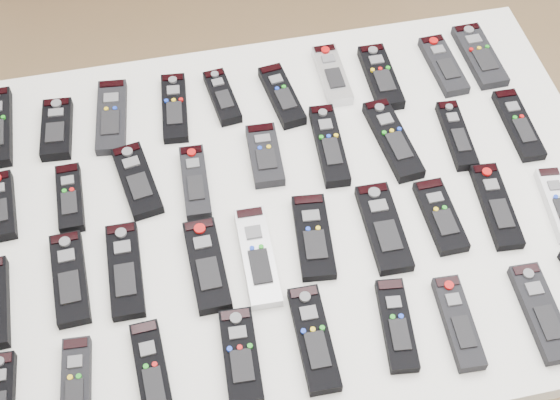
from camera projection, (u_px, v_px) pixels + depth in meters
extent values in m
plane|color=#93754A|center=(316.00, 342.00, 2.13)|extent=(4.00, 4.00, 0.00)
cube|color=white|center=(280.00, 213.00, 1.46)|extent=(1.25, 0.88, 0.04)
cylinder|color=beige|center=(24.00, 220.00, 1.92)|extent=(0.04, 0.04, 0.74)
cylinder|color=beige|center=(459.00, 147.00, 2.06)|extent=(0.04, 0.04, 0.74)
cube|color=black|center=(57.00, 129.00, 1.54)|extent=(0.07, 0.15, 0.02)
cube|color=black|center=(112.00, 117.00, 1.56)|extent=(0.08, 0.19, 0.02)
cube|color=black|center=(175.00, 108.00, 1.57)|extent=(0.07, 0.18, 0.02)
cube|color=black|center=(222.00, 97.00, 1.59)|extent=(0.06, 0.15, 0.02)
cube|color=black|center=(282.00, 96.00, 1.59)|extent=(0.07, 0.17, 0.02)
cube|color=#B7B7BC|center=(332.00, 75.00, 1.62)|extent=(0.05, 0.16, 0.02)
cube|color=black|center=(381.00, 77.00, 1.62)|extent=(0.06, 0.17, 0.02)
cube|color=black|center=(443.00, 65.00, 1.64)|extent=(0.06, 0.17, 0.02)
cube|color=black|center=(479.00, 56.00, 1.66)|extent=(0.06, 0.18, 0.02)
cube|color=black|center=(0.00, 206.00, 1.42)|extent=(0.06, 0.15, 0.02)
cube|color=black|center=(70.00, 198.00, 1.44)|extent=(0.05, 0.15, 0.02)
cube|color=black|center=(137.00, 181.00, 1.46)|extent=(0.08, 0.18, 0.02)
cube|color=black|center=(195.00, 183.00, 1.46)|extent=(0.05, 0.16, 0.02)
cube|color=black|center=(265.00, 155.00, 1.50)|extent=(0.06, 0.15, 0.02)
cube|color=black|center=(329.00, 145.00, 1.51)|extent=(0.06, 0.19, 0.02)
cube|color=black|center=(393.00, 140.00, 1.52)|extent=(0.07, 0.20, 0.02)
cube|color=black|center=(457.00, 135.00, 1.53)|extent=(0.05, 0.17, 0.02)
cube|color=black|center=(518.00, 125.00, 1.55)|extent=(0.05, 0.18, 0.02)
cube|color=black|center=(70.00, 278.00, 1.34)|extent=(0.06, 0.18, 0.02)
cube|color=black|center=(125.00, 270.00, 1.35)|extent=(0.06, 0.19, 0.02)
cube|color=black|center=(207.00, 265.00, 1.35)|extent=(0.06, 0.18, 0.02)
cube|color=#B7B7BC|center=(258.00, 256.00, 1.36)|extent=(0.06, 0.20, 0.02)
cube|color=black|center=(313.00, 237.00, 1.39)|extent=(0.08, 0.18, 0.02)
cube|color=black|center=(384.00, 228.00, 1.40)|extent=(0.07, 0.19, 0.02)
cube|color=black|center=(440.00, 216.00, 1.41)|extent=(0.06, 0.16, 0.02)
cube|color=black|center=(496.00, 206.00, 1.43)|extent=(0.06, 0.19, 0.02)
cube|color=silver|center=(558.00, 204.00, 1.43)|extent=(0.06, 0.16, 0.02)
cube|color=black|center=(0.00, 397.00, 1.21)|extent=(0.05, 0.15, 0.02)
cube|color=black|center=(76.00, 385.00, 1.22)|extent=(0.06, 0.16, 0.02)
cube|color=black|center=(152.00, 374.00, 1.23)|extent=(0.06, 0.18, 0.02)
cube|color=black|center=(241.00, 356.00, 1.25)|extent=(0.06, 0.16, 0.02)
cube|color=black|center=(314.00, 339.00, 1.27)|extent=(0.06, 0.19, 0.02)
cube|color=black|center=(397.00, 325.00, 1.28)|extent=(0.07, 0.17, 0.02)
cube|color=black|center=(458.00, 323.00, 1.28)|extent=(0.05, 0.17, 0.02)
cube|color=black|center=(541.00, 312.00, 1.30)|extent=(0.06, 0.18, 0.02)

